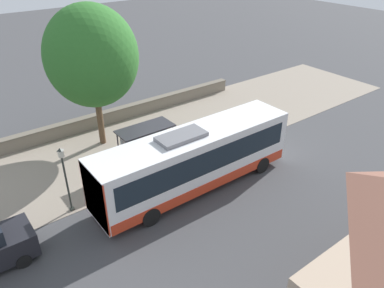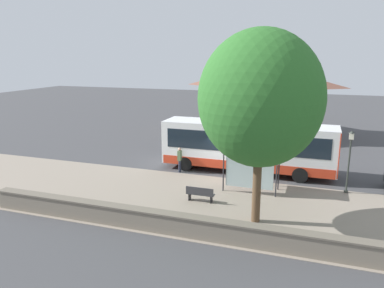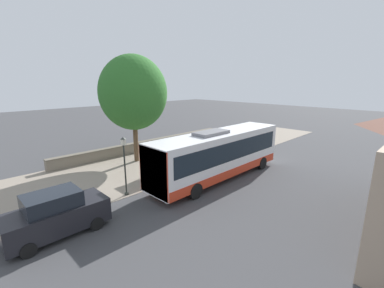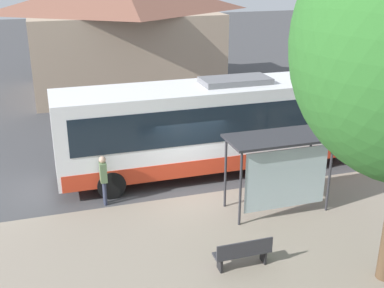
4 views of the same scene
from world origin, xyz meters
name	(u,v)px [view 2 (image 2 of 4)]	position (x,y,z in m)	size (l,w,h in m)	color
ground_plane	(222,178)	(0.00, 0.00, 0.00)	(120.00, 120.00, 0.00)	#424244
sidewalk_plaza	(202,202)	(-4.50, 0.00, 0.01)	(9.00, 44.00, 0.02)	gray
stone_wall	(175,224)	(-8.55, 0.00, 0.51)	(0.60, 20.00, 1.01)	slate
background_building	(264,98)	(15.62, -0.28, 3.63)	(8.14, 11.70, 7.07)	tan
bus	(248,145)	(1.90, -1.30, 1.90)	(2.69, 11.84, 3.67)	white
bus_shelter	(251,157)	(-1.90, -2.22, 2.12)	(1.56, 3.41, 2.58)	#2D2D33
pedestrian	(180,158)	(0.30, 3.15, 1.04)	(0.34, 0.23, 1.75)	#2D3347
bench	(200,194)	(-4.48, 0.12, 0.47)	(0.40, 1.59, 0.88)	#333338
street_lamp_near	(349,156)	(-0.32, -7.68, 2.25)	(0.28, 0.28, 3.77)	#2D332D
shade_tree	(260,99)	(-6.00, -3.24, 6.05)	(5.75, 5.75, 9.23)	brown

